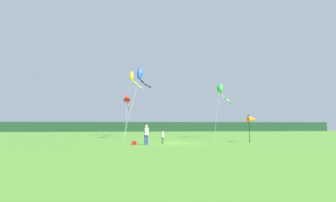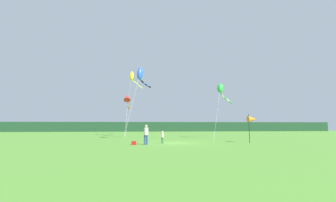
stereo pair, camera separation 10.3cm
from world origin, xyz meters
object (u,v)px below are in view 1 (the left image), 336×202
at_px(kite_red, 127,99).
at_px(kite_green, 221,91).
at_px(kite_yellow, 133,78).
at_px(cooler_box, 134,143).
at_px(person_child, 163,136).
at_px(banner_flag_pole, 252,119).
at_px(kite_blue, 140,75).
at_px(person_adult, 146,134).

bearing_deg(kite_red, kite_green, -25.79).
xyz_separation_m(kite_yellow, kite_green, (12.55, -8.37, -3.22)).
bearing_deg(cooler_box, kite_red, 95.79).
bearing_deg(person_child, banner_flag_pole, 0.17).
relative_size(person_child, kite_red, 0.13).
bearing_deg(kite_yellow, kite_green, -33.70).
bearing_deg(cooler_box, banner_flag_pole, 7.22).
height_order(kite_red, kite_green, kite_green).
xyz_separation_m(banner_flag_pole, kite_blue, (-11.58, 6.87, 5.91)).
xyz_separation_m(person_adult, cooler_box, (-1.10, -0.16, -0.84)).
relative_size(person_child, kite_green, 0.13).
bearing_deg(person_child, cooler_box, -151.25).
relative_size(cooler_box, kite_red, 0.04).
distance_m(person_child, cooler_box, 3.16).
xyz_separation_m(person_adult, banner_flag_pole, (10.95, 1.37, 1.36)).
height_order(cooler_box, banner_flag_pole, banner_flag_pole).
distance_m(person_child, kite_yellow, 19.14).
distance_m(kite_blue, kite_red, 8.21).
distance_m(person_child, kite_blue, 10.51).
bearing_deg(person_adult, kite_blue, 94.35).
relative_size(person_child, kite_yellow, 0.11).
relative_size(person_adult, kite_red, 0.19).
xyz_separation_m(person_adult, person_child, (1.63, 1.34, -0.34)).
bearing_deg(cooler_box, kite_yellow, 92.82).
bearing_deg(cooler_box, kite_green, 39.37).
relative_size(person_adult, cooler_box, 4.31).
xyz_separation_m(person_child, kite_blue, (-2.26, 6.90, 7.61)).
bearing_deg(kite_red, person_child, -73.28).
distance_m(person_adult, banner_flag_pole, 11.12).
bearing_deg(person_adult, kite_green, 41.69).
distance_m(banner_flag_pole, kite_red, 20.24).
xyz_separation_m(person_adult, kite_red, (-2.72, 15.83, 4.99)).
relative_size(cooler_box, kite_blue, 0.04).
xyz_separation_m(person_adult, kite_blue, (-0.63, 8.23, 7.27)).
xyz_separation_m(person_child, cooler_box, (-2.73, -1.50, -0.51)).
height_order(banner_flag_pole, kite_red, kite_red).
height_order(person_adult, kite_blue, kite_blue).
xyz_separation_m(kite_yellow, kite_red, (-0.74, -1.95, -3.78)).
distance_m(banner_flag_pole, kite_green, 9.08).
xyz_separation_m(cooler_box, kite_blue, (0.48, 8.40, 8.11)).
distance_m(kite_blue, kite_green, 11.39).
distance_m(person_adult, person_child, 2.14).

